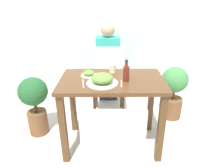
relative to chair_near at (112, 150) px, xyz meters
name	(u,v)px	position (x,y,z in m)	size (l,w,h in m)	color
ground_plane	(112,142)	(0.00, 0.68, -0.50)	(16.00, 16.00, 0.00)	beige
wall_back	(111,11)	(0.00, 2.19, 0.80)	(8.00, 0.05, 2.60)	silver
dining_table	(112,92)	(0.00, 0.68, 0.12)	(1.01, 0.61, 0.77)	brown
chair_near	(112,150)	(0.00, 0.00, 0.00)	(0.42, 0.42, 0.89)	silver
chair_far	(109,78)	(-0.03, 1.36, 0.00)	(0.42, 0.42, 0.89)	silver
food_plate	(102,79)	(-0.09, 0.57, 0.31)	(0.29, 0.29, 0.10)	white
side_plate	(89,74)	(-0.23, 0.76, 0.29)	(0.16, 0.16, 0.06)	white
drink_cup	(112,68)	(0.01, 0.87, 0.31)	(0.07, 0.07, 0.09)	silver
sauce_bottle	(126,73)	(0.14, 0.64, 0.34)	(0.06, 0.06, 0.21)	maroon
fork_utensil	(83,84)	(-0.26, 0.57, 0.26)	(0.04, 0.19, 0.00)	silver
spoon_utensil	(121,83)	(0.09, 0.57, 0.26)	(0.01, 0.16, 0.00)	silver
potted_plant_left	(35,101)	(-0.86, 0.88, -0.08)	(0.32, 0.32, 0.70)	brown
potted_plant_right	(173,90)	(0.80, 1.22, -0.11)	(0.33, 0.33, 0.70)	brown
person_figure	(108,63)	(-0.04, 1.77, 0.08)	(0.34, 0.22, 1.17)	#2D3347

